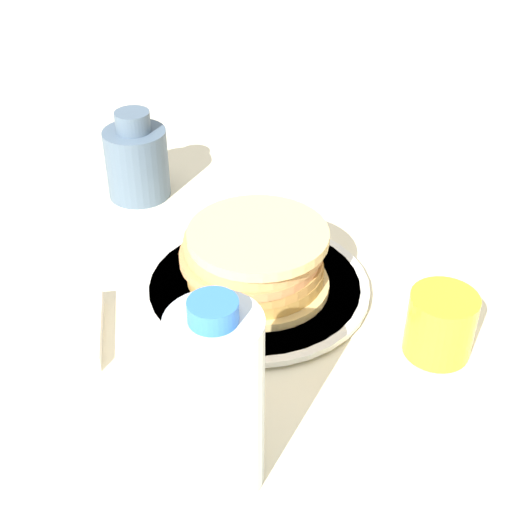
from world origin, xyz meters
TOP-DOWN VIEW (x-y plane):
  - ground_plane at (0.00, 0.00)m, footprint 4.00×4.00m
  - plate at (-0.03, -0.00)m, footprint 0.28×0.28m
  - pancake_stack at (-0.03, -0.00)m, footprint 0.17×0.17m
  - juice_glass at (0.07, -0.20)m, footprint 0.07×0.07m
  - cream_jug at (-0.02, 0.29)m, footprint 0.09×0.09m
  - water_bottle_near at (-0.21, -0.20)m, footprint 0.08×0.08m
  - napkin at (-0.29, 0.08)m, footprint 0.20×0.18m

SIDE VIEW (x-z plane):
  - ground_plane at x=0.00m, z-range 0.00..0.00m
  - plate at x=-0.03m, z-range 0.00..0.01m
  - napkin at x=-0.29m, z-range 0.00..0.02m
  - juice_glass at x=0.07m, z-range 0.00..0.07m
  - pancake_stack at x=-0.03m, z-range 0.01..0.09m
  - cream_jug at x=-0.02m, z-range -0.01..0.12m
  - water_bottle_near at x=-0.21m, z-range -0.01..0.19m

